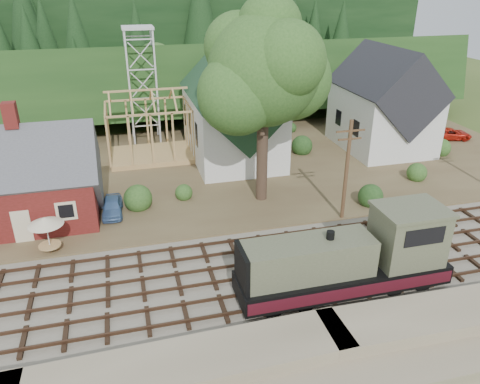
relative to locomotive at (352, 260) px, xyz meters
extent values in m
plane|color=#384C1E|center=(-3.49, 3.00, -2.19)|extent=(140.00, 140.00, 0.00)
cube|color=#7F7259|center=(-3.49, -5.50, -2.19)|extent=(64.00, 5.00, 1.60)
cube|color=#726B5B|center=(-3.49, 3.00, -2.11)|extent=(64.00, 11.00, 0.16)
cube|color=brown|center=(-3.49, 21.00, -2.04)|extent=(64.00, 26.00, 0.30)
cube|color=#1E3F19|center=(-3.49, 45.00, -2.19)|extent=(70.00, 28.96, 12.74)
cube|color=black|center=(-3.49, 61.00, -2.19)|extent=(80.00, 20.00, 12.00)
cube|color=#501812|center=(-19.49, 14.00, 0.01)|extent=(10.00, 7.00, 3.80)
cube|color=#4C4C51|center=(-19.49, 14.00, 1.91)|extent=(10.80, 7.41, 7.41)
cube|color=#501812|center=(-19.49, 14.00, 6.21)|extent=(0.90, 0.90, 1.80)
cube|color=beige|center=(-19.49, 10.48, -0.69)|extent=(1.20, 0.06, 2.40)
cube|color=silver|center=(-1.49, 23.00, 1.31)|extent=(8.00, 12.00, 6.40)
cube|color=#183521|center=(-1.49, 23.00, 4.51)|extent=(8.40, 12.96, 8.40)
cube|color=silver|center=(-1.49, 17.00, 6.51)|extent=(2.40, 2.40, 4.00)
cone|color=#183521|center=(-1.49, 17.00, 9.81)|extent=(5.37, 5.37, 2.60)
cube|color=silver|center=(14.51, 22.00, 1.31)|extent=(8.00, 10.00, 6.40)
cube|color=black|center=(14.51, 22.00, 4.51)|extent=(8.40, 10.80, 8.40)
cube|color=tan|center=(-9.49, 25.00, -1.64)|extent=(8.00, 6.00, 0.50)
cube|color=tan|center=(-9.49, 25.00, 5.01)|extent=(8.00, 0.18, 0.18)
cube|color=silver|center=(-10.89, 29.60, 4.11)|extent=(0.18, 0.18, 12.00)
cube|color=silver|center=(-8.09, 29.60, 4.11)|extent=(0.18, 0.18, 12.00)
cube|color=silver|center=(-10.89, 32.40, 4.11)|extent=(0.18, 0.18, 12.00)
cube|color=silver|center=(-8.09, 32.40, 4.11)|extent=(0.18, 0.18, 12.00)
cube|color=silver|center=(-9.49, 31.00, 10.11)|extent=(3.20, 3.20, 0.25)
cylinder|color=#38281E|center=(-1.49, 13.00, 2.11)|extent=(0.90, 0.90, 8.00)
sphere|color=#2B511E|center=(-1.49, 13.00, 8.61)|extent=(8.40, 8.40, 8.40)
sphere|color=#2B511E|center=(1.01, 14.00, 7.61)|extent=(6.40, 6.40, 6.40)
sphere|color=#2B511E|center=(-3.69, 12.20, 7.11)|extent=(6.00, 6.00, 6.00)
cylinder|color=#4C331E|center=(3.51, 8.20, 1.81)|extent=(0.28, 0.28, 8.00)
cube|color=#4C331E|center=(3.51, 8.20, 5.01)|extent=(2.20, 0.12, 0.12)
cube|color=#4C331E|center=(3.51, 8.20, 4.41)|extent=(1.80, 0.12, 0.12)
cube|color=black|center=(-0.48, 0.00, -1.85)|extent=(12.48, 2.60, 0.36)
cube|color=black|center=(-0.48, 0.00, -1.11)|extent=(12.48, 3.02, 1.14)
cube|color=#4B503A|center=(-2.77, 0.00, 0.55)|extent=(7.49, 2.39, 2.18)
cube|color=#4B503A|center=(3.47, 0.00, 1.13)|extent=(3.74, 2.91, 3.33)
cube|color=#4B503A|center=(3.47, 0.00, 2.84)|extent=(3.95, 3.12, 0.21)
cube|color=black|center=(3.47, -1.47, 1.85)|extent=(2.50, 0.06, 1.04)
cube|color=#450E18|center=(-0.48, -1.53, -1.11)|extent=(12.48, 0.04, 0.73)
cube|color=#450E18|center=(-0.48, 1.53, -1.11)|extent=(12.48, 0.04, 0.73)
cylinder|color=black|center=(-1.52, 0.00, 1.75)|extent=(0.46, 0.46, 0.73)
imported|color=#4E75A8|center=(-13.49, 13.23, -1.25)|extent=(1.71, 3.86, 1.29)
imported|color=red|center=(23.76, 22.33, -1.28)|extent=(4.81, 3.16, 1.23)
cylinder|color=silver|center=(-17.63, 8.71, -0.74)|extent=(0.10, 0.10, 2.31)
cylinder|color=tan|center=(-17.63, 8.71, -1.42)|extent=(1.47, 1.47, 0.08)
cone|color=beige|center=(-17.63, 8.71, 0.41)|extent=(2.31, 2.31, 0.52)
camera|label=1|loc=(-12.12, -20.52, 15.03)|focal=35.00mm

